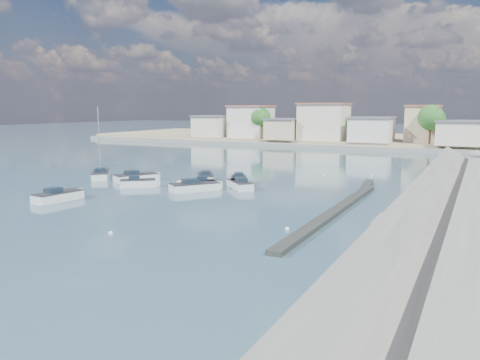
# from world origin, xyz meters

# --- Properties ---
(ground) EXTENTS (400.00, 400.00, 0.00)m
(ground) POSITION_xyz_m (0.00, 40.00, 0.00)
(ground) COLOR #2C4A59
(ground) RESTS_ON ground
(breakwater) EXTENTS (2.00, 31.02, 0.35)m
(breakwater) POSITION_xyz_m (6.90, 12.69, 0.17)
(breakwater) COLOR black
(breakwater) RESTS_ON ground
(far_shore_land) EXTENTS (160.00, 40.00, 1.40)m
(far_shore_land) POSITION_xyz_m (0.00, 92.00, 0.70)
(far_shore_land) COLOR gray
(far_shore_land) RESTS_ON ground
(far_shore_quay) EXTENTS (160.00, 2.50, 0.80)m
(far_shore_quay) POSITION_xyz_m (0.00, 71.00, 0.40)
(far_shore_quay) COLOR slate
(far_shore_quay) RESTS_ON ground
(far_town) EXTENTS (113.01, 12.80, 8.35)m
(far_town) POSITION_xyz_m (10.71, 76.92, 4.93)
(far_town) COLOR beige
(far_town) RESTS_ON far_shore_land
(shore_trees) EXTENTS (74.56, 38.32, 7.92)m
(shore_trees) POSITION_xyz_m (8.34, 68.11, 6.22)
(shore_trees) COLOR #38281E
(shore_trees) RESTS_ON ground
(motorboat_a) EXTENTS (2.33, 5.23, 1.48)m
(motorboat_a) POSITION_xyz_m (-17.61, 3.38, 0.38)
(motorboat_a) COLOR silver
(motorboat_a) RESTS_ON ground
(motorboat_b) EXTENTS (3.96, 3.56, 1.48)m
(motorboat_b) POSITION_xyz_m (-15.90, 12.92, 0.38)
(motorboat_b) COLOR silver
(motorboat_b) RESTS_ON ground
(motorboat_c) EXTENTS (4.26, 4.15, 1.48)m
(motorboat_c) POSITION_xyz_m (-5.67, 17.06, 0.38)
(motorboat_c) COLOR silver
(motorboat_c) RESTS_ON ground
(motorboat_d) EXTENTS (4.02, 3.40, 1.48)m
(motorboat_d) POSITION_xyz_m (-10.00, 15.31, 0.38)
(motorboat_d) COLOR silver
(motorboat_d) RESTS_ON ground
(motorboat_e) EXTENTS (4.26, 5.36, 1.48)m
(motorboat_e) POSITION_xyz_m (-18.89, 16.21, 0.38)
(motorboat_e) COLOR silver
(motorboat_e) RESTS_ON ground
(motorboat_f) EXTENTS (3.91, 4.52, 1.48)m
(motorboat_f) POSITION_xyz_m (-11.67, 19.82, 0.38)
(motorboat_f) COLOR silver
(motorboat_f) RESTS_ON ground
(motorboat_g) EXTENTS (3.66, 4.86, 1.48)m
(motorboat_g) POSITION_xyz_m (-6.78, 19.09, 0.38)
(motorboat_g) COLOR silver
(motorboat_g) RESTS_ON ground
(motorboat_h) EXTENTS (4.69, 5.33, 1.48)m
(motorboat_h) POSITION_xyz_m (-8.99, 13.83, 0.38)
(motorboat_h) COLOR silver
(motorboat_h) RESTS_ON ground
(sailboat) EXTENTS (5.05, 5.51, 9.00)m
(sailboat) POSITION_xyz_m (-24.69, 16.07, 0.42)
(sailboat) COLOR silver
(sailboat) RESTS_ON ground
(mooring_buoys) EXTENTS (18.31, 36.90, 0.34)m
(mooring_buoys) POSITION_xyz_m (4.18, 14.79, 0.05)
(mooring_buoys) COLOR white
(mooring_buoys) RESTS_ON ground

